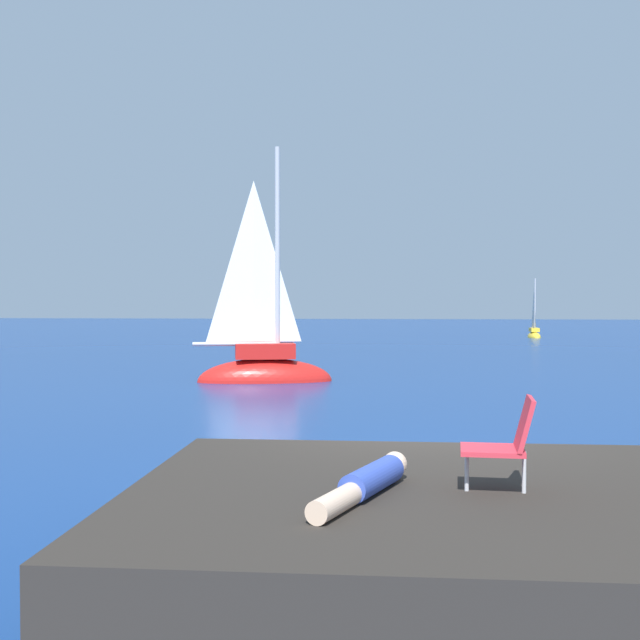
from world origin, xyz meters
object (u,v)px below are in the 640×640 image
at_px(sailboat_near, 264,368).
at_px(sailboat_far, 534,334).
at_px(person_sunbather, 367,482).
at_px(beach_chair, 507,440).

height_order(sailboat_near, sailboat_far, sailboat_near).
bearing_deg(person_sunbather, sailboat_far, -171.42).
xyz_separation_m(sailboat_near, sailboat_far, (11.83, 26.47, -0.18)).
bearing_deg(person_sunbather, sailboat_near, -148.27).
xyz_separation_m(sailboat_near, person_sunbather, (3.39, -16.04, 0.45)).
bearing_deg(beach_chair, sailboat_far, -95.44).
distance_m(sailboat_near, person_sunbather, 16.40).
distance_m(sailboat_far, person_sunbather, 43.35).
relative_size(person_sunbather, beach_chair, 2.12).
height_order(sailboat_far, beach_chair, sailboat_far).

